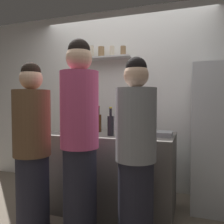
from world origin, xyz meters
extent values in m
cube|color=white|center=(0.00, 1.25, 1.30)|extent=(4.80, 0.10, 2.60)
cube|color=silver|center=(-0.23, 1.09, 1.89)|extent=(0.71, 0.22, 0.02)
cylinder|color=beige|center=(-0.48, 1.09, 1.99)|extent=(0.09, 0.09, 0.18)
cylinder|color=olive|center=(-0.32, 1.09, 1.98)|extent=(0.09, 0.09, 0.15)
cylinder|color=beige|center=(-0.15, 1.09, 1.98)|extent=(0.07, 0.07, 0.15)
cylinder|color=olive|center=(0.02, 1.09, 1.97)|extent=(0.08, 0.08, 0.14)
cube|color=silver|center=(1.22, 0.85, 0.84)|extent=(0.57, 0.58, 1.69)
cube|color=#66605B|center=(0.06, 0.47, 0.45)|extent=(1.42, 0.75, 0.89)
cube|color=gray|center=(0.58, 0.44, 0.92)|extent=(0.34, 0.24, 0.05)
cylinder|color=#B2B2B7|center=(-0.01, 0.76, 0.94)|extent=(0.10, 0.10, 0.10)
cylinder|color=silver|center=(-0.01, 0.76, 1.01)|extent=(0.03, 0.01, 0.17)
cylinder|color=silver|center=(0.00, 0.76, 1.01)|extent=(0.02, 0.03, 0.17)
cylinder|color=silver|center=(-0.02, 0.78, 1.02)|extent=(0.02, 0.02, 0.19)
cylinder|color=silver|center=(-0.01, 0.75, 1.02)|extent=(0.02, 0.01, 0.19)
cylinder|color=black|center=(0.10, 0.30, 1.00)|extent=(0.07, 0.07, 0.21)
cylinder|color=black|center=(0.10, 0.30, 1.15)|extent=(0.03, 0.03, 0.09)
cylinder|color=gold|center=(0.10, 0.30, 1.20)|extent=(0.03, 0.03, 0.02)
cylinder|color=#472814|center=(-0.14, 0.55, 1.00)|extent=(0.07, 0.07, 0.21)
cylinder|color=#472814|center=(-0.14, 0.55, 1.15)|extent=(0.03, 0.03, 0.09)
cylinder|color=maroon|center=(-0.14, 0.55, 1.20)|extent=(0.03, 0.03, 0.02)
cylinder|color=silver|center=(-0.38, 0.45, 0.97)|extent=(0.09, 0.09, 0.16)
cylinder|color=silver|center=(-0.38, 0.45, 1.07)|extent=(0.05, 0.05, 0.03)
cylinder|color=blue|center=(-0.38, 0.45, 1.09)|extent=(0.06, 0.06, 0.02)
cylinder|color=#262633|center=(0.49, -0.18, 0.38)|extent=(0.30, 0.30, 0.77)
cylinder|color=gray|center=(0.49, -0.18, 1.07)|extent=(0.34, 0.34, 0.61)
sphere|color=#D8AD8C|center=(0.49, -0.18, 1.48)|extent=(0.21, 0.21, 0.21)
sphere|color=black|center=(0.49, -0.18, 1.54)|extent=(0.18, 0.18, 0.18)
cylinder|color=#262633|center=(-0.46, -0.30, 0.38)|extent=(0.30, 0.30, 0.76)
cylinder|color=brown|center=(-0.46, -0.30, 1.07)|extent=(0.34, 0.34, 0.60)
sphere|color=#D8AD8C|center=(-0.46, -0.30, 1.47)|extent=(0.21, 0.21, 0.21)
sphere|color=black|center=(-0.46, -0.30, 1.53)|extent=(0.18, 0.18, 0.18)
cylinder|color=#262633|center=(-0.01, -0.22, 0.43)|extent=(0.30, 0.30, 0.85)
cylinder|color=#D14C7F|center=(-0.01, -0.22, 1.19)|extent=(0.34, 0.34, 0.67)
sphere|color=#D8AD8C|center=(-0.01, -0.22, 1.64)|extent=(0.23, 0.23, 0.23)
sphere|color=black|center=(-0.01, -0.22, 1.71)|extent=(0.20, 0.20, 0.20)
camera|label=1|loc=(0.92, -2.05, 1.26)|focal=36.83mm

